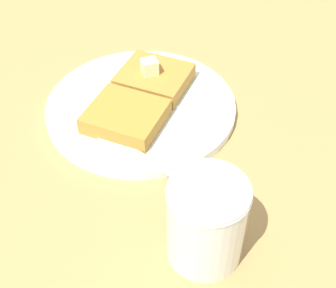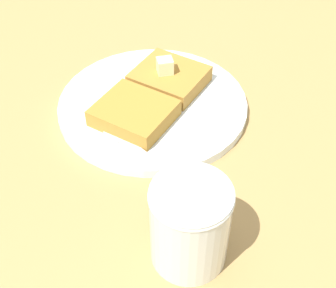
{
  "view_description": "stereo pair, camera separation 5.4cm",
  "coord_description": "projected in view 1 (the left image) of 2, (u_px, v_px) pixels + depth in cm",
  "views": [
    {
      "loc": [
        49.26,
        37.8,
        44.74
      ],
      "look_at": [
        15.17,
        18.85,
        6.75
      ],
      "focal_mm": 50.0,
      "sensor_mm": 36.0,
      "label": 1
    },
    {
      "loc": [
        46.29,
        42.35,
        44.74
      ],
      "look_at": [
        15.17,
        18.85,
        6.75
      ],
      "focal_mm": 50.0,
      "sensor_mm": 36.0,
      "label": 2
    }
  ],
  "objects": [
    {
      "name": "plate",
      "position": [
        141.0,
        106.0,
        0.65
      ],
      "size": [
        26.31,
        26.31,
        1.3
      ],
      "color": "white",
      "rests_on": "table_surface"
    },
    {
      "name": "toast_slice_middle",
      "position": [
        126.0,
        116.0,
        0.61
      ],
      "size": [
        9.49,
        10.34,
        2.35
      ],
      "primitive_type": "cube",
      "rotation": [
        0.0,
        0.0,
        0.1
      ],
      "color": "#AA792D",
      "rests_on": "plate"
    },
    {
      "name": "table_surface",
      "position": [
        111.0,
        71.0,
        0.74
      ],
      "size": [
        116.05,
        116.05,
        2.25
      ],
      "primitive_type": "cube",
      "color": "#A3804B",
      "rests_on": "ground"
    },
    {
      "name": "toast_slice_left",
      "position": [
        154.0,
        78.0,
        0.67
      ],
      "size": [
        9.49,
        10.34,
        2.35
      ],
      "primitive_type": "cube",
      "rotation": [
        0.0,
        0.0,
        0.1
      ],
      "color": "#AA7931",
      "rests_on": "plate"
    },
    {
      "name": "syrup_jar",
      "position": [
        206.0,
        224.0,
        0.46
      ],
      "size": [
        8.07,
        8.07,
        9.87
      ],
      "color": "#55270C",
      "rests_on": "table_surface"
    },
    {
      "name": "butter_pat_primary",
      "position": [
        150.0,
        67.0,
        0.65
      ],
      "size": [
        2.9,
        2.88,
        2.16
      ],
      "primitive_type": "cube",
      "rotation": [
        0.0,
        0.0,
        2.43
      ],
      "color": "#F3E6B2",
      "rests_on": "toast_slice_left"
    },
    {
      "name": "fork",
      "position": [
        125.0,
        147.0,
        0.58
      ],
      "size": [
        3.95,
        16.03,
        0.36
      ],
      "color": "silver",
      "rests_on": "plate"
    }
  ]
}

